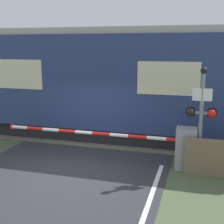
% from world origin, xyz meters
% --- Properties ---
extents(ground_plane, '(80.00, 80.00, 0.00)m').
position_xyz_m(ground_plane, '(0.00, 0.00, 0.00)').
color(ground_plane, '#475638').
extents(track_bed, '(36.00, 3.20, 0.13)m').
position_xyz_m(track_bed, '(0.00, 3.80, 0.02)').
color(track_bed, '#666056').
rests_on(track_bed, ground_plane).
extents(train, '(20.71, 3.07, 4.30)m').
position_xyz_m(train, '(-3.10, 3.80, 2.20)').
color(train, black).
rests_on(train, ground_plane).
extents(crossing_barrier, '(6.29, 0.44, 1.29)m').
position_xyz_m(crossing_barrier, '(2.81, 0.94, 0.69)').
color(crossing_barrier, gray).
rests_on(crossing_barrier, ground_plane).
extents(signal_post, '(0.88, 0.26, 3.08)m').
position_xyz_m(signal_post, '(3.70, 0.82, 1.76)').
color(signal_post, gray).
rests_on(signal_post, ground_plane).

